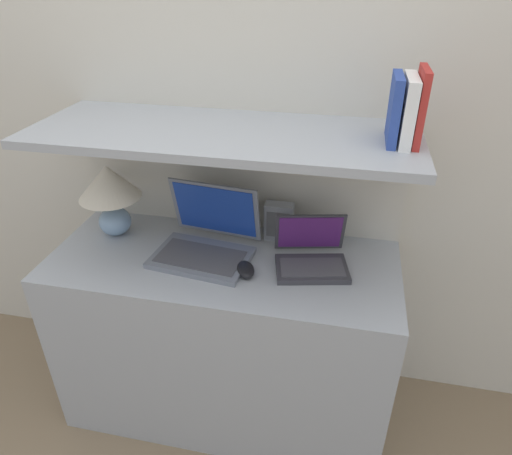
{
  "coord_description": "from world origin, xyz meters",
  "views": [
    {
      "loc": [
        0.4,
        -1.04,
        1.69
      ],
      "look_at": [
        0.13,
        0.26,
        0.91
      ],
      "focal_mm": 32.0,
      "sensor_mm": 36.0,
      "label": 1
    }
  ],
  "objects": [
    {
      "name": "ground_plane",
      "position": [
        0.0,
        0.0,
        0.0
      ],
      "size": [
        12.0,
        12.0,
        0.0
      ],
      "primitive_type": "plane",
      "color": "#7A664C"
    },
    {
      "name": "wall_back",
      "position": [
        0.0,
        0.59,
        1.2
      ],
      "size": [
        6.0,
        0.05,
        2.4
      ],
      "color": "beige",
      "rests_on": "ground_plane"
    },
    {
      "name": "desk",
      "position": [
        0.0,
        0.26,
        0.38
      ],
      "size": [
        1.26,
        0.52,
        0.76
      ],
      "color": "#999EA3",
      "rests_on": "ground_plane"
    },
    {
      "name": "back_riser",
      "position": [
        0.0,
        0.54,
        0.6
      ],
      "size": [
        1.26,
        0.04,
        1.19
      ],
      "color": "beige",
      "rests_on": "ground_plane"
    },
    {
      "name": "shelf",
      "position": [
        0.0,
        0.33,
        1.21
      ],
      "size": [
        1.26,
        0.47,
        0.03
      ],
      "color": "#999EA3",
      "rests_on": "back_riser"
    },
    {
      "name": "table_lamp",
      "position": [
        -0.46,
        0.36,
        0.95
      ],
      "size": [
        0.23,
        0.23,
        0.29
      ],
      "color": "#7593B2",
      "rests_on": "desk"
    },
    {
      "name": "laptop_large",
      "position": [
        -0.07,
        0.3,
        0.81
      ],
      "size": [
        0.37,
        0.32,
        0.25
      ],
      "color": "slate",
      "rests_on": "desk"
    },
    {
      "name": "laptop_small",
      "position": [
        0.32,
        0.29,
        0.8
      ],
      "size": [
        0.29,
        0.25,
        0.18
      ],
      "color": "#333338",
      "rests_on": "desk"
    },
    {
      "name": "computer_mouse",
      "position": [
        0.1,
        0.2,
        0.78
      ],
      "size": [
        0.09,
        0.11,
        0.04
      ],
      "color": "black",
      "rests_on": "desk"
    },
    {
      "name": "router_box",
      "position": [
        0.17,
        0.45,
        0.83
      ],
      "size": [
        0.11,
        0.06,
        0.15
      ],
      "color": "gray",
      "rests_on": "desk"
    },
    {
      "name": "book_red",
      "position": [
        0.59,
        0.33,
        1.33
      ],
      "size": [
        0.02,
        0.16,
        0.22
      ],
      "color": "#A82823",
      "rests_on": "shelf"
    },
    {
      "name": "book_white",
      "position": [
        0.56,
        0.33,
        1.32
      ],
      "size": [
        0.03,
        0.18,
        0.19
      ],
      "color": "silver",
      "rests_on": "shelf"
    },
    {
      "name": "book_blue",
      "position": [
        0.52,
        0.33,
        1.32
      ],
      "size": [
        0.03,
        0.16,
        0.2
      ],
      "color": "#284293",
      "rests_on": "shelf"
    }
  ]
}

